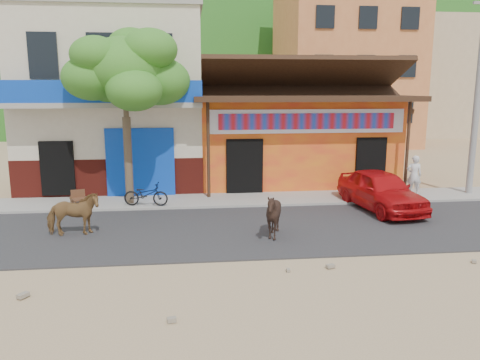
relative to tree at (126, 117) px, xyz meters
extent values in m
plane|color=#9E825B|center=(4.60, -5.80, -3.12)|extent=(120.00, 120.00, 0.00)
cube|color=#28282B|center=(4.60, -3.30, -3.10)|extent=(60.00, 5.00, 0.04)
cube|color=gray|center=(4.60, 0.20, -3.06)|extent=(60.00, 2.00, 0.12)
cube|color=orange|center=(6.60, 4.20, -1.32)|extent=(8.00, 6.00, 3.60)
cube|color=beige|center=(-0.90, 4.20, 0.38)|extent=(7.00, 6.00, 7.00)
cube|color=#CC723F|center=(13.60, 18.20, 2.88)|extent=(9.00, 9.00, 12.00)
cube|color=tan|center=(22.60, 24.20, 1.88)|extent=(8.00, 8.00, 10.00)
ellipsoid|color=#194C14|center=(4.60, 64.20, 8.88)|extent=(100.00, 40.00, 24.00)
cylinder|color=gray|center=(12.80, 0.20, 1.00)|extent=(0.24, 0.24, 8.00)
imported|color=brown|center=(-1.13, -3.39, -2.47)|extent=(1.51, 0.80, 1.23)
imported|color=black|center=(4.34, -4.21, -2.43)|extent=(1.54, 1.50, 1.29)
imported|color=red|center=(8.49, -1.58, -2.41)|extent=(2.12, 4.13, 1.34)
imported|color=black|center=(0.60, -0.50, -2.60)|extent=(1.58, 0.76, 0.80)
imported|color=silver|center=(10.46, 0.04, -2.24)|extent=(0.62, 0.48, 1.51)
camera|label=1|loc=(2.09, -16.33, 0.94)|focal=35.00mm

